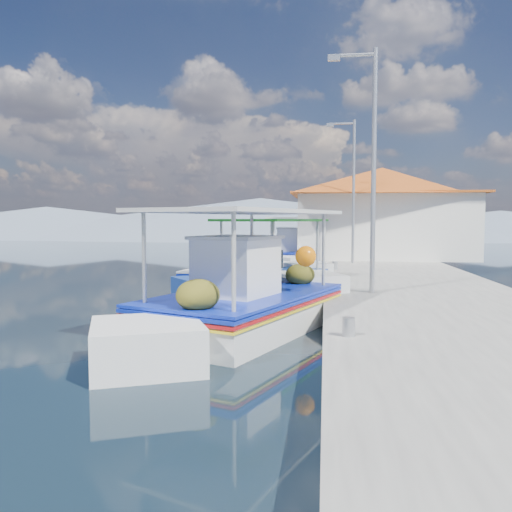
# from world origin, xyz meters

# --- Properties ---
(ground) EXTENTS (160.00, 160.00, 0.00)m
(ground) POSITION_xyz_m (0.00, 0.00, 0.00)
(ground) COLOR black
(ground) RESTS_ON ground
(quay) EXTENTS (5.00, 44.00, 0.50)m
(quay) POSITION_xyz_m (5.90, 6.00, 0.25)
(quay) COLOR #A3A299
(quay) RESTS_ON ground
(bollards) EXTENTS (0.20, 17.20, 0.30)m
(bollards) POSITION_xyz_m (3.80, 5.25, 0.65)
(bollards) COLOR #A5A8AD
(bollards) RESTS_ON quay
(main_caique) EXTENTS (4.48, 7.93, 2.81)m
(main_caique) POSITION_xyz_m (1.75, -0.57, 0.54)
(main_caique) COLOR white
(main_caique) RESTS_ON ground
(caique_green_canopy) EXTENTS (3.64, 6.53, 2.61)m
(caique_green_canopy) POSITION_xyz_m (1.85, 4.17, 0.39)
(caique_green_canopy) COLOR white
(caique_green_canopy) RESTS_ON ground
(caique_blue_hull) EXTENTS (2.51, 6.61, 1.19)m
(caique_blue_hull) POSITION_xyz_m (0.27, 5.38, 0.32)
(caique_blue_hull) COLOR navy
(caique_blue_hull) RESTS_ON ground
(caique_far) EXTENTS (2.67, 7.78, 2.73)m
(caique_far) POSITION_xyz_m (1.67, 14.74, 0.51)
(caique_far) COLOR white
(caique_far) RESTS_ON ground
(harbor_building) EXTENTS (10.49, 10.49, 4.40)m
(harbor_building) POSITION_xyz_m (6.20, 15.00, 2.78)
(harbor_building) COLOR white
(harbor_building) RESTS_ON quay
(lamp_post_near) EXTENTS (1.21, 0.14, 6.00)m
(lamp_post_near) POSITION_xyz_m (4.51, 2.00, 3.85)
(lamp_post_near) COLOR #A5A8AD
(lamp_post_near) RESTS_ON quay
(lamp_post_far) EXTENTS (1.21, 0.14, 6.00)m
(lamp_post_far) POSITION_xyz_m (4.51, 11.00, 3.85)
(lamp_post_far) COLOR #A5A8AD
(lamp_post_far) RESTS_ON quay
(mountain_ridge) EXTENTS (171.40, 96.00, 5.50)m
(mountain_ridge) POSITION_xyz_m (6.54, 56.00, 2.04)
(mountain_ridge) COLOR slate
(mountain_ridge) RESTS_ON ground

